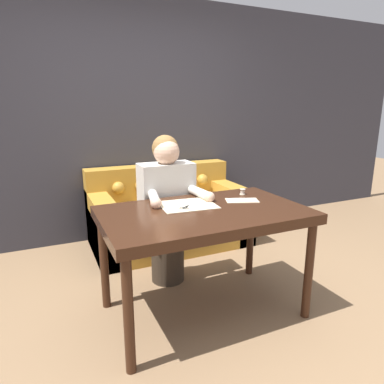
{
  "coord_description": "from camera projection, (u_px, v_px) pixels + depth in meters",
  "views": [
    {
      "loc": [
        -0.94,
        -1.87,
        1.47
      ],
      "look_at": [
        0.02,
        0.25,
        0.88
      ],
      "focal_mm": 32.0,
      "sensor_mm": 36.0,
      "label": 1
    }
  ],
  "objects": [
    {
      "name": "pattern_paper_offcut",
      "position": [
        242.0,
        200.0,
        2.55
      ],
      "size": [
        0.27,
        0.2,
        0.0
      ],
      "color": "beige",
      "rests_on": "dining_table"
    },
    {
      "name": "ground_plane",
      "position": [
        204.0,
        322.0,
        2.39
      ],
      "size": [
        16.0,
        16.0,
        0.0
      ],
      "primitive_type": "plane",
      "color": "#846647"
    },
    {
      "name": "wall_back",
      "position": [
        128.0,
        121.0,
        3.75
      ],
      "size": [
        8.0,
        0.06,
        2.6
      ],
      "color": "#383842",
      "rests_on": "ground_plane"
    },
    {
      "name": "thread_spool",
      "position": [
        243.0,
        192.0,
        2.72
      ],
      "size": [
        0.04,
        0.04,
        0.05
      ],
      "color": "beige",
      "rests_on": "dining_table"
    },
    {
      "name": "couch",
      "position": [
        168.0,
        216.0,
        3.72
      ],
      "size": [
        1.63,
        0.89,
        0.82
      ],
      "color": "#B7842D",
      "rests_on": "ground_plane"
    },
    {
      "name": "scissors",
      "position": [
        186.0,
        207.0,
        2.38
      ],
      "size": [
        0.18,
        0.17,
        0.01
      ],
      "color": "silver",
      "rests_on": "dining_table"
    },
    {
      "name": "person",
      "position": [
        167.0,
        209.0,
        2.81
      ],
      "size": [
        0.49,
        0.56,
        1.24
      ],
      "color": "#33281E",
      "rests_on": "ground_plane"
    },
    {
      "name": "dining_table",
      "position": [
        204.0,
        221.0,
        2.35
      ],
      "size": [
        1.39,
        0.84,
        0.78
      ],
      "color": "#381E11",
      "rests_on": "ground_plane"
    },
    {
      "name": "pattern_paper_main",
      "position": [
        188.0,
        205.0,
        2.43
      ],
      "size": [
        0.41,
        0.34,
        0.0
      ],
      "color": "beige",
      "rests_on": "dining_table"
    }
  ]
}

